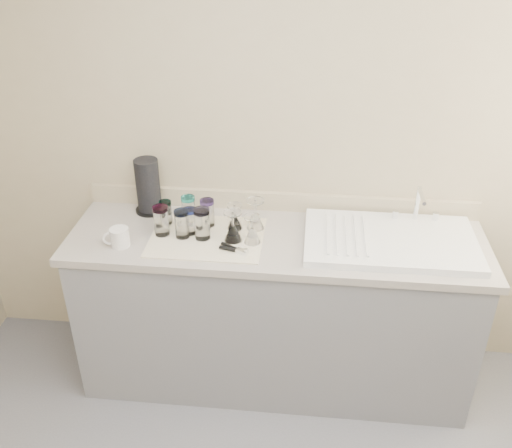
# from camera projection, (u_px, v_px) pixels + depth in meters

# --- Properties ---
(room_envelope) EXTENTS (3.54, 3.50, 2.52)m
(room_envelope) POSITION_uv_depth(u_px,v_px,m) (246.00, 264.00, 1.44)
(room_envelope) COLOR #5A595F
(room_envelope) RESTS_ON ground
(counter_unit) EXTENTS (2.06, 0.62, 0.90)m
(counter_unit) POSITION_uv_depth(u_px,v_px,m) (275.00, 309.00, 3.03)
(counter_unit) COLOR slate
(counter_unit) RESTS_ON ground
(sink_unit) EXTENTS (0.82, 0.50, 0.22)m
(sink_unit) POSITION_uv_depth(u_px,v_px,m) (391.00, 240.00, 2.75)
(sink_unit) COLOR white
(sink_unit) RESTS_ON counter_unit
(dish_towel) EXTENTS (0.55, 0.42, 0.01)m
(dish_towel) POSITION_uv_depth(u_px,v_px,m) (207.00, 237.00, 2.80)
(dish_towel) COLOR white
(dish_towel) RESTS_ON counter_unit
(tumbler_teal) EXTENTS (0.06, 0.06, 0.12)m
(tumbler_teal) POSITION_uv_depth(u_px,v_px,m) (166.00, 212.00, 2.88)
(tumbler_teal) COLOR white
(tumbler_teal) RESTS_ON dish_towel
(tumbler_cyan) EXTENTS (0.07, 0.07, 0.14)m
(tumbler_cyan) POSITION_uv_depth(u_px,v_px,m) (189.00, 209.00, 2.89)
(tumbler_cyan) COLOR white
(tumbler_cyan) RESTS_ON dish_towel
(tumbler_purple) EXTENTS (0.07, 0.07, 0.14)m
(tumbler_purple) POSITION_uv_depth(u_px,v_px,m) (207.00, 213.00, 2.86)
(tumbler_purple) COLOR white
(tumbler_purple) RESTS_ON dish_towel
(tumbler_magenta) EXTENTS (0.08, 0.08, 0.15)m
(tumbler_magenta) POSITION_uv_depth(u_px,v_px,m) (161.00, 220.00, 2.78)
(tumbler_magenta) COLOR white
(tumbler_magenta) RESTS_ON dish_towel
(tumbler_blue) EXTENTS (0.07, 0.07, 0.14)m
(tumbler_blue) POSITION_uv_depth(u_px,v_px,m) (182.00, 224.00, 2.76)
(tumbler_blue) COLOR white
(tumbler_blue) RESTS_ON dish_towel
(tumbler_lavender) EXTENTS (0.08, 0.08, 0.16)m
(tumbler_lavender) POSITION_uv_depth(u_px,v_px,m) (202.00, 224.00, 2.75)
(tumbler_lavender) COLOR white
(tumbler_lavender) RESTS_ON dish_towel
(tumbler_extra) EXTENTS (0.07, 0.07, 0.13)m
(tumbler_extra) POSITION_uv_depth(u_px,v_px,m) (190.00, 221.00, 2.79)
(tumbler_extra) COLOR white
(tumbler_extra) RESTS_ON dish_towel
(goblet_back_left) EXTENTS (0.07, 0.07, 0.13)m
(goblet_back_left) POSITION_uv_depth(u_px,v_px,m) (235.00, 221.00, 2.84)
(goblet_back_left) COLOR white
(goblet_back_left) RESTS_ON dish_towel
(goblet_back_right) EXTENTS (0.09, 0.09, 0.16)m
(goblet_back_right) POSITION_uv_depth(u_px,v_px,m) (255.00, 219.00, 2.84)
(goblet_back_right) COLOR white
(goblet_back_right) RESTS_ON dish_towel
(goblet_front_left) EXTENTS (0.09, 0.09, 0.15)m
(goblet_front_left) POSITION_uv_depth(u_px,v_px,m) (233.00, 231.00, 2.74)
(goblet_front_left) COLOR white
(goblet_front_left) RESTS_ON dish_towel
(goblet_front_right) EXTENTS (0.08, 0.08, 0.14)m
(goblet_front_right) POSITION_uv_depth(u_px,v_px,m) (252.00, 233.00, 2.73)
(goblet_front_right) COLOR white
(goblet_front_right) RESTS_ON dish_towel
(can_opener) EXTENTS (0.14, 0.09, 0.02)m
(can_opener) POSITION_uv_depth(u_px,v_px,m) (234.00, 249.00, 2.68)
(can_opener) COLOR silver
(can_opener) RESTS_ON dish_towel
(white_mug) EXTENTS (0.14, 0.12, 0.09)m
(white_mug) POSITION_uv_depth(u_px,v_px,m) (119.00, 237.00, 2.72)
(white_mug) COLOR silver
(white_mug) RESTS_ON counter_unit
(paper_towel_roll) EXTENTS (0.16, 0.16, 0.29)m
(paper_towel_roll) POSITION_uv_depth(u_px,v_px,m) (148.00, 187.00, 2.97)
(paper_towel_roll) COLOR black
(paper_towel_roll) RESTS_ON counter_unit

